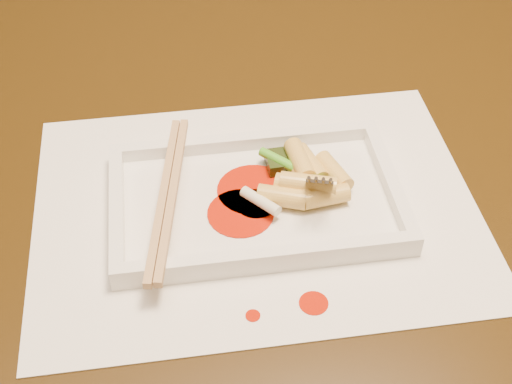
{
  "coord_description": "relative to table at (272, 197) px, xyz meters",
  "views": [
    {
      "loc": [
        -0.1,
        -0.56,
        1.22
      ],
      "look_at": [
        -0.03,
        -0.11,
        0.77
      ],
      "focal_mm": 50.0,
      "sensor_mm": 36.0,
      "label": 1
    }
  ],
  "objects": [
    {
      "name": "rice_cake_4",
      "position": [
        -0.01,
        -0.12,
        0.12
      ],
      "size": [
        0.05,
        0.03,
        0.02
      ],
      "primitive_type": "cylinder",
      "rotation": [
        1.57,
        0.0,
        1.22
      ],
      "color": "#E1CA69",
      "rests_on": "plate_base"
    },
    {
      "name": "plate_rim_right",
      "position": [
        0.09,
        -0.11,
        0.12
      ],
      "size": [
        0.01,
        0.14,
        0.01
      ],
      "primitive_type": "cube",
      "color": "white",
      "rests_on": "plate_base"
    },
    {
      "name": "plate_base",
      "position": [
        -0.03,
        -0.11,
        0.11
      ],
      "size": [
        0.26,
        0.16,
        0.01
      ],
      "primitive_type": "cube",
      "color": "white",
      "rests_on": "placemat"
    },
    {
      "name": "sauce_blob_0",
      "position": [
        -0.05,
        -0.13,
        0.11
      ],
      "size": [
        0.06,
        0.06,
        0.0
      ],
      "primitive_type": "cylinder",
      "color": "#BD1B05",
      "rests_on": "plate_base"
    },
    {
      "name": "chopstick_a",
      "position": [
        -0.12,
        -0.11,
        0.13
      ],
      "size": [
        0.04,
        0.2,
        0.01
      ],
      "primitive_type": "cube",
      "rotation": [
        0.0,
        0.0,
        -0.18
      ],
      "color": "tan",
      "rests_on": "plate_rim_near"
    },
    {
      "name": "plate_rim_left",
      "position": [
        -0.16,
        -0.11,
        0.12
      ],
      "size": [
        0.01,
        0.14,
        0.01
      ],
      "primitive_type": "cube",
      "color": "white",
      "rests_on": "plate_base"
    },
    {
      "name": "rice_cake_5",
      "position": [
        0.01,
        -0.11,
        0.13
      ],
      "size": [
        0.05,
        0.03,
        0.02
      ],
      "primitive_type": "cylinder",
      "rotation": [
        1.57,
        0.0,
        1.26
      ],
      "color": "#E1CA69",
      "rests_on": "plate_base"
    },
    {
      "name": "fork",
      "position": [
        0.04,
        -0.09,
        0.18
      ],
      "size": [
        0.09,
        0.1,
        0.14
      ],
      "primitive_type": null,
      "color": "silver",
      "rests_on": "plate_base"
    },
    {
      "name": "sauce_splatter_a",
      "position": [
        -0.0,
        -0.23,
        0.1
      ],
      "size": [
        0.02,
        0.02,
        0.0
      ],
      "primitive_type": "cylinder",
      "color": "#BD1B05",
      "rests_on": "placemat"
    },
    {
      "name": "sauce_blob_2",
      "position": [
        -0.04,
        -0.1,
        0.11
      ],
      "size": [
        0.07,
        0.07,
        0.0
      ],
      "primitive_type": "cylinder",
      "color": "#BD1B05",
      "rests_on": "plate_base"
    },
    {
      "name": "rice_cake_0",
      "position": [
        0.0,
        -0.11,
        0.12
      ],
      "size": [
        0.05,
        0.03,
        0.02
      ],
      "primitive_type": "cylinder",
      "rotation": [
        1.57,
        0.0,
        1.17
      ],
      "color": "#E1CA69",
      "rests_on": "plate_base"
    },
    {
      "name": "rice_cake_3",
      "position": [
        0.01,
        -0.1,
        0.12
      ],
      "size": [
        0.02,
        0.05,
        0.02
      ],
      "primitive_type": "cylinder",
      "rotation": [
        1.57,
        0.0,
        3.14
      ],
      "color": "#E1CA69",
      "rests_on": "plate_base"
    },
    {
      "name": "rice_cake_1",
      "position": [
        0.03,
        -0.13,
        0.12
      ],
      "size": [
        0.04,
        0.02,
        0.02
      ],
      "primitive_type": "cylinder",
      "rotation": [
        1.57,
        0.0,
        1.7
      ],
      "color": "#E1CA69",
      "rests_on": "plate_base"
    },
    {
      "name": "sauce_splatter_b",
      "position": [
        -0.05,
        -0.23,
        0.1
      ],
      "size": [
        0.01,
        0.01,
        0.0
      ],
      "primitive_type": "cylinder",
      "color": "#BD1B05",
      "rests_on": "placemat"
    },
    {
      "name": "rice_cake_7",
      "position": [
        0.02,
        -0.08,
        0.12
      ],
      "size": [
        0.03,
        0.05,
        0.02
      ],
      "primitive_type": "cylinder",
      "rotation": [
        1.57,
        0.0,
        0.27
      ],
      "color": "#E1CA69",
      "rests_on": "plate_base"
    },
    {
      "name": "rice_cake_2",
      "position": [
        0.01,
        -0.08,
        0.13
      ],
      "size": [
        0.02,
        0.05,
        0.02
      ],
      "primitive_type": "cylinder",
      "rotation": [
        1.57,
        0.0,
        0.11
      ],
      "color": "#E1CA69",
      "rests_on": "plate_base"
    },
    {
      "name": "veg_piece",
      "position": [
        0.0,
        -0.07,
        0.12
      ],
      "size": [
        0.04,
        0.03,
        0.01
      ],
      "primitive_type": "cube",
      "rotation": [
        0.0,
        0.0,
        0.05
      ],
      "color": "black",
      "rests_on": "plate_base"
    },
    {
      "name": "sauce_blob_1",
      "position": [
        -0.04,
        -0.12,
        0.11
      ],
      "size": [
        0.04,
        0.04,
        0.0
      ],
      "primitive_type": "cylinder",
      "color": "#BD1B05",
      "rests_on": "plate_base"
    },
    {
      "name": "plate_rim_far",
      "position": [
        -0.03,
        -0.04,
        0.12
      ],
      "size": [
        0.26,
        0.01,
        0.01
      ],
      "primitive_type": "cube",
      "color": "white",
      "rests_on": "plate_base"
    },
    {
      "name": "scallion_green",
      "position": [
        0.01,
        -0.09,
        0.12
      ],
      "size": [
        0.07,
        0.07,
        0.01
      ],
      "primitive_type": "cylinder",
      "rotation": [
        1.57,
        0.0,
        0.77
      ],
      "color": "#3A9618",
      "rests_on": "plate_base"
    },
    {
      "name": "plate_rim_near",
      "position": [
        -0.03,
        -0.18,
        0.12
      ],
      "size": [
        0.26,
        0.01,
        0.01
      ],
      "primitive_type": "cube",
      "color": "white",
      "rests_on": "plate_base"
    },
    {
      "name": "table",
      "position": [
        0.0,
        0.0,
        0.0
      ],
      "size": [
        1.4,
        0.9,
        0.75
      ],
      "color": "black",
      "rests_on": "ground"
    },
    {
      "name": "rice_cake_6",
      "position": [
        0.04,
        -0.1,
        0.12
      ],
      "size": [
        0.03,
        0.05,
        0.02
      ],
      "primitive_type": "cylinder",
      "rotation": [
        1.57,
        0.0,
        0.32
      ],
      "color": "#E1CA69",
      "rests_on": "plate_base"
    },
    {
      "name": "placemat",
      "position": [
        -0.03,
        -0.11,
        0.1
      ],
      "size": [
        0.4,
        0.3,
        0.0
      ],
      "primitive_type": "cube",
      "color": "white",
      "rests_on": "table"
    },
    {
      "name": "scallion_white",
      "position": [
        -0.03,
        -0.12,
        0.12
      ],
      "size": [
        0.03,
        0.04,
        0.01
      ],
      "primitive_type": "cylinder",
      "rotation": [
        1.57,
        0.0,
        0.72
      ],
      "color": "#EAEACC",
      "rests_on": "plate_base"
    },
    {
      "name": "chopstick_b",
      "position": [
        -0.11,
        -0.11,
        0.13
      ],
      "size": [
        0.04,
        0.2,
        0.01
      ],
      "primitive_type": "cube",
      "rotation": [
        0.0,
        0.0,
        -0.18
      ],
      "color": "tan",
      "rests_on": "plate_rim_near"
    }
  ]
}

